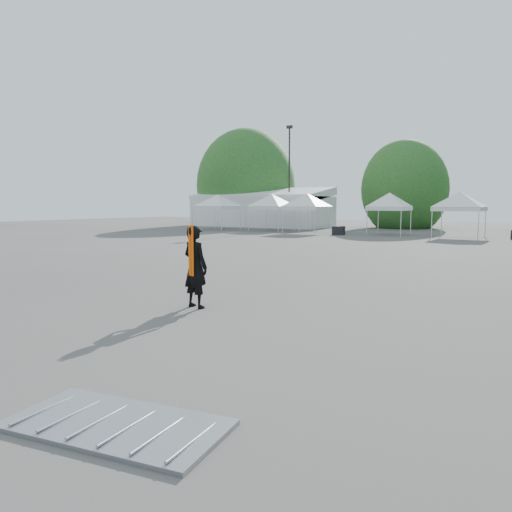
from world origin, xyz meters
The scene contains 13 objects.
ground centered at (0.00, 0.00, 0.00)m, with size 120.00×120.00×0.00m, color #474442.
marquee centered at (-22.00, 35.00, 1.97)m, with size 15.00×6.25×4.23m.
light_pole_west centered at (-18.00, 34.00, 5.77)m, with size 0.60×0.25×10.30m.
tree_far_w centered at (-26.00, 38.00, 4.54)m, with size 4.80×4.80×7.30m.
tree_mid_w centered at (-8.00, 40.00, 3.93)m, with size 4.16×4.16×6.33m.
tent_a centered at (-22.04, 27.29, 3.06)m, with size 4.64×4.64×3.88m.
tent_b centered at (-16.81, 28.61, 3.06)m, with size 4.68×4.68×3.88m.
tent_c centered at (-12.41, 27.01, 3.06)m, with size 4.53×4.53×3.88m.
tent_d centered at (-5.67, 28.04, 3.06)m, with size 4.08×4.08×3.88m.
tent_e centered at (-0.38, 27.71, 3.06)m, with size 4.69×4.69×3.88m.
man centered at (-0.72, -1.90, 0.98)m, with size 0.78×0.58×1.96m.
barrier_mid centered at (2.64, -7.34, 0.04)m, with size 2.61×1.61×0.08m.
crate_west centered at (-8.92, 25.63, 0.35)m, with size 0.90×0.70×0.70m, color black.
Camera 1 is at (6.79, -10.96, 2.46)m, focal length 35.00 mm.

